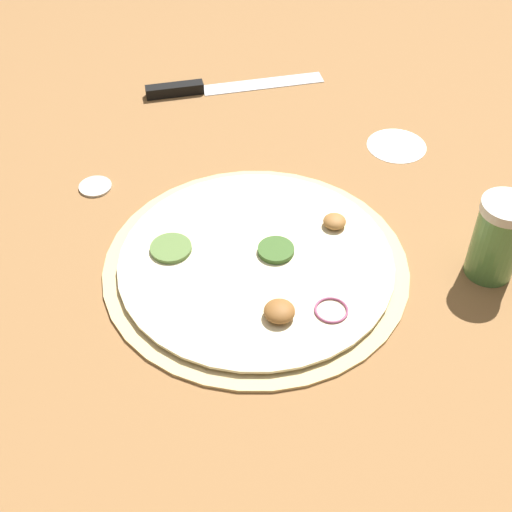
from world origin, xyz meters
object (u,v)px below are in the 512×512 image
at_px(pizza, 257,263).
at_px(knife, 204,88).
at_px(spice_jar, 498,238).
at_px(loose_cap, 95,186).

xyz_separation_m(pizza, knife, (0.12, 0.40, 0.00)).
bearing_deg(pizza, spice_jar, -29.37).
height_order(spice_jar, loose_cap, spice_jar).
distance_m(knife, spice_jar, 0.56).
distance_m(knife, loose_cap, 0.29).
bearing_deg(knife, pizza, -90.74).
relative_size(pizza, loose_cap, 8.28).
distance_m(spice_jar, loose_cap, 0.54).
bearing_deg(loose_cap, knife, 33.21).
distance_m(pizza, knife, 0.42).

